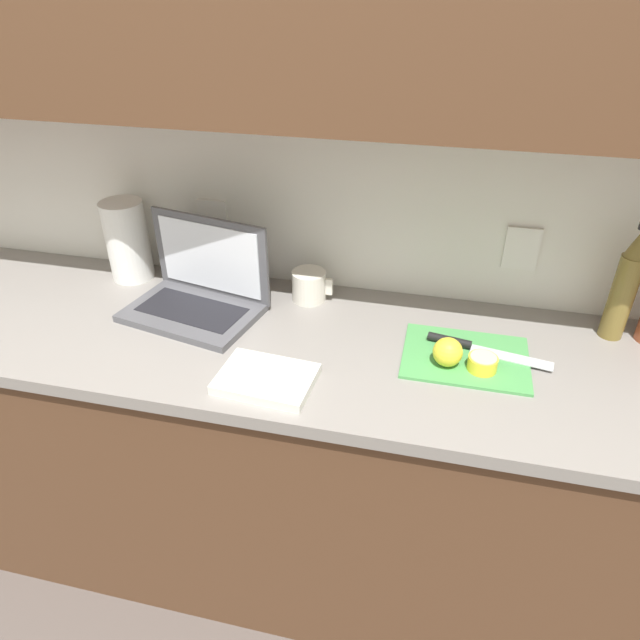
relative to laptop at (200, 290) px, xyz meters
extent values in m
plane|color=#564C47|center=(0.20, -0.09, -0.96)|extent=(12.00, 12.00, 0.00)
cube|color=white|center=(0.20, 0.25, 0.34)|extent=(5.20, 0.06, 2.60)
cube|color=white|center=(-0.03, 0.21, 0.12)|extent=(0.09, 0.01, 0.12)
cube|color=white|center=(0.85, 0.21, 0.12)|extent=(0.09, 0.01, 0.12)
cube|color=brown|center=(0.20, -0.09, -0.53)|extent=(2.14, 0.58, 0.86)
cube|color=gray|center=(0.20, -0.09, -0.08)|extent=(2.21, 0.62, 0.03)
cube|color=#9EA3A8|center=(-0.62, -0.06, -0.14)|extent=(0.45, 0.40, 0.16)
cube|color=#515156|center=(-0.01, -0.04, -0.05)|extent=(0.39, 0.30, 0.02)
cube|color=black|center=(-0.01, -0.04, -0.04)|extent=(0.31, 0.19, 0.00)
cube|color=#515156|center=(0.01, 0.07, 0.07)|extent=(0.36, 0.08, 0.24)
cube|color=white|center=(0.01, 0.06, 0.07)|extent=(0.31, 0.07, 0.20)
cube|color=#4C9E51|center=(0.73, -0.08, -0.06)|extent=(0.31, 0.23, 0.01)
cube|color=silver|center=(0.84, -0.06, -0.05)|extent=(0.20, 0.07, 0.00)
cylinder|color=black|center=(0.69, -0.03, -0.04)|extent=(0.11, 0.04, 0.02)
cylinder|color=yellow|center=(0.77, -0.12, -0.03)|extent=(0.07, 0.07, 0.04)
cylinder|color=#F4EAA3|center=(0.77, -0.12, -0.02)|extent=(0.06, 0.06, 0.00)
sphere|color=yellow|center=(0.69, -0.12, -0.02)|extent=(0.07, 0.07, 0.07)
cylinder|color=olive|center=(1.10, 0.12, 0.05)|extent=(0.06, 0.06, 0.23)
cone|color=olive|center=(1.10, 0.12, 0.20)|extent=(0.05, 0.05, 0.07)
cylinder|color=silver|center=(0.28, 0.12, -0.02)|extent=(0.10, 0.10, 0.09)
cube|color=silver|center=(0.34, 0.12, -0.01)|extent=(0.02, 0.01, 0.05)
cylinder|color=white|center=(-0.28, 0.13, 0.06)|extent=(0.13, 0.13, 0.24)
cube|color=silver|center=(0.28, -0.28, -0.05)|extent=(0.23, 0.18, 0.02)
camera|label=1|loc=(0.64, -1.27, 0.78)|focal=32.00mm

